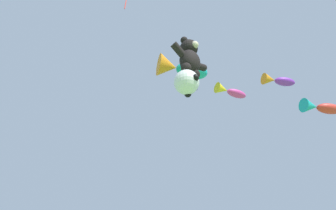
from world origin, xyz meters
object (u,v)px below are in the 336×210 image
at_px(soccer_ball_kite, 187,82).
at_px(fish_kite_violet, 277,81).
at_px(fish_kite_teal, 180,69).
at_px(fish_kite_crimson, 320,107).
at_px(teddy_bear_kite, 190,57).
at_px(fish_kite_magenta, 229,91).

relative_size(soccer_ball_kite, fish_kite_violet, 0.55).
distance_m(soccer_ball_kite, fish_kite_teal, 3.95).
bearing_deg(fish_kite_crimson, fish_kite_violet, 161.15).
relative_size(teddy_bear_kite, fish_kite_violet, 1.10).
height_order(soccer_ball_kite, fish_kite_violet, fish_kite_violet).
distance_m(soccer_ball_kite, fish_kite_magenta, 4.39).
bearing_deg(soccer_ball_kite, fish_kite_magenta, 9.16).
bearing_deg(fish_kite_violet, fish_kite_magenta, 139.76).
distance_m(teddy_bear_kite, fish_kite_violet, 5.59).
distance_m(fish_kite_teal, fish_kite_crimson, 7.43).
bearing_deg(fish_kite_magenta, fish_kite_violet, -40.24).
relative_size(fish_kite_teal, fish_kite_magenta, 1.54).
bearing_deg(soccer_ball_kite, fish_kite_violet, -10.27).
distance_m(fish_kite_magenta, fish_kite_crimson, 4.96).
height_order(fish_kite_magenta, fish_kite_crimson, fish_kite_crimson).
bearing_deg(fish_kite_magenta, fish_kite_teal, 151.02).
bearing_deg(fish_kite_crimson, fish_kite_teal, 150.66).
bearing_deg(fish_kite_crimson, soccer_ball_kite, 167.11).
relative_size(fish_kite_teal, fish_kite_crimson, 1.18).
bearing_deg(fish_kite_magenta, teddy_bear_kite, -171.61).
xyz_separation_m(soccer_ball_kite, fish_kite_crimson, (8.05, -1.84, 2.22)).
height_order(fish_kite_teal, fish_kite_magenta, fish_kite_teal).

